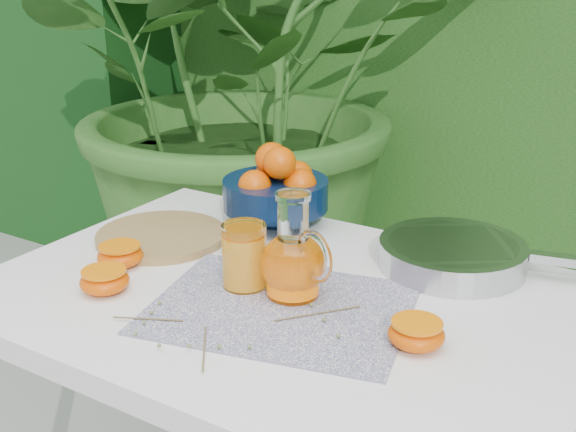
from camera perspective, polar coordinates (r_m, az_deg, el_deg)
The scene contains 10 objects.
potted_plant_left at distance 2.50m, azimuth -2.76°, elevation 11.19°, with size 1.79×1.79×1.79m, color #2B6121.
white_table at distance 1.26m, azimuth -0.48°, elevation -9.31°, with size 1.00×0.70×0.75m.
placemat at distance 1.17m, azimuth -0.61°, elevation -7.27°, with size 0.41×0.32×0.00m, color #0C0F46.
cutting_board at distance 1.45m, azimuth -9.98°, elevation -1.58°, with size 0.26×0.26×0.02m, color olive.
fruit_bowl at distance 1.49m, azimuth -0.88°, elevation 2.28°, with size 0.28×0.28×0.17m.
juice_pitcher at distance 1.18m, azimuth 0.45°, elevation -3.58°, with size 0.16×0.14×0.18m.
juice_tumbler at distance 1.22m, azimuth -3.46°, elevation -3.26°, with size 0.08×0.08×0.11m.
saute_pan at distance 1.34m, azimuth 13.03°, elevation -2.93°, with size 0.48×0.31×0.05m.
orange_halves at distance 1.20m, azimuth -6.84°, elevation -5.57°, with size 0.67×0.21×0.04m.
thyme_sprigs at distance 1.11m, azimuth -4.76°, elevation -8.58°, with size 0.33×0.28×0.01m.
Camera 1 is at (0.48, -0.88, 1.29)m, focal length 45.00 mm.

